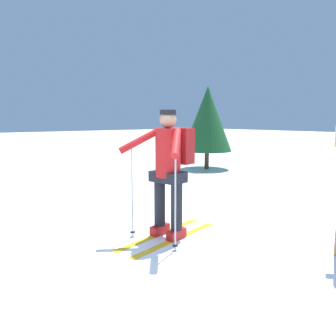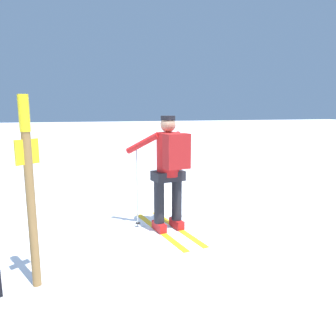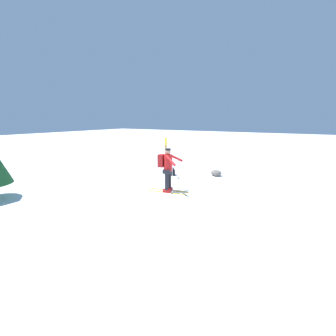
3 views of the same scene
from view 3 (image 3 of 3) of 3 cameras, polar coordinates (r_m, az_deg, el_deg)
The scene contains 5 objects.
ground_plane at distance 9.07m, azimuth 6.53°, elevation -5.38°, with size 80.00×80.00×0.00m, color white.
skier at distance 8.50m, azimuth -0.21°, elevation 0.30°, with size 1.68×0.98×1.68m.
dropped_backpack at distance 11.19m, azimuth 0.65°, elevation -0.99°, with size 0.56×0.55×0.34m.
trail_marker at distance 10.48m, azimuth -0.54°, elevation 3.45°, with size 0.17×0.20×1.91m.
rock_boulder at distance 11.28m, azimuth 12.12°, elevation -1.24°, with size 0.53×0.45×0.29m, color #5B5651.
Camera 3 is at (3.52, -7.88, 2.77)m, focal length 24.00 mm.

